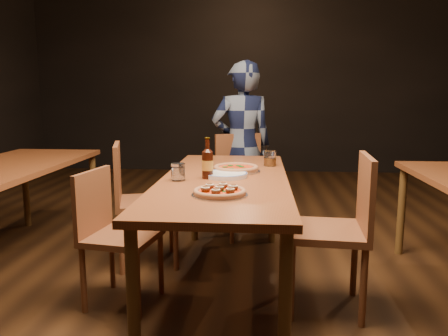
# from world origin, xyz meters

# --- Properties ---
(ground) EXTENTS (9.00, 9.00, 0.00)m
(ground) POSITION_xyz_m (0.00, 0.00, 0.00)
(ground) COLOR black
(table_main) EXTENTS (0.80, 2.00, 0.75)m
(table_main) POSITION_xyz_m (0.00, 0.00, 0.68)
(table_main) COLOR brown
(table_main) RESTS_ON ground
(table_left) EXTENTS (0.80, 2.00, 0.75)m
(table_left) POSITION_xyz_m (-1.70, 0.30, 0.68)
(table_left) COLOR brown
(table_left) RESTS_ON ground
(chair_main_nw) EXTENTS (0.46, 0.46, 0.86)m
(chair_main_nw) POSITION_xyz_m (-0.60, -0.26, 0.43)
(chair_main_nw) COLOR brown
(chair_main_nw) RESTS_ON ground
(chair_main_sw) EXTENTS (0.56, 0.56, 0.96)m
(chair_main_sw) POSITION_xyz_m (-0.62, 0.40, 0.48)
(chair_main_sw) COLOR brown
(chair_main_sw) RESTS_ON ground
(chair_main_e) EXTENTS (0.49, 0.49, 0.98)m
(chair_main_e) POSITION_xyz_m (0.62, -0.22, 0.49)
(chair_main_e) COLOR brown
(chair_main_e) RESTS_ON ground
(chair_end) EXTENTS (0.58, 0.58, 0.95)m
(chair_end) POSITION_xyz_m (0.10, 1.13, 0.48)
(chair_end) COLOR brown
(chair_end) RESTS_ON ground
(pizza_meatball) EXTENTS (0.30, 0.30, 0.05)m
(pizza_meatball) POSITION_xyz_m (0.01, -0.50, 0.77)
(pizza_meatball) COLOR #B7B7BF
(pizza_meatball) RESTS_ON table_main
(pizza_margherita) EXTENTS (0.33, 0.33, 0.04)m
(pizza_margherita) POSITION_xyz_m (0.06, 0.22, 0.77)
(pizza_margherita) COLOR #B7B7BF
(pizza_margherita) RESTS_ON table_main
(plate_stack) EXTENTS (0.28, 0.28, 0.03)m
(plate_stack) POSITION_xyz_m (0.01, 0.02, 0.76)
(plate_stack) COLOR white
(plate_stack) RESTS_ON table_main
(beer_bottle) EXTENTS (0.07, 0.07, 0.25)m
(beer_bottle) POSITION_xyz_m (-0.10, -0.04, 0.84)
(beer_bottle) COLOR black
(beer_bottle) RESTS_ON table_main
(water_glass) EXTENTS (0.09, 0.09, 0.11)m
(water_glass) POSITION_xyz_m (-0.28, -0.12, 0.80)
(water_glass) COLOR white
(water_glass) RESTS_ON table_main
(amber_glass) EXTENTS (0.09, 0.09, 0.11)m
(amber_glass) POSITION_xyz_m (0.30, 0.48, 0.81)
(amber_glass) COLOR #8E4710
(amber_glass) RESTS_ON table_main
(diner) EXTENTS (0.65, 0.50, 1.58)m
(diner) POSITION_xyz_m (0.06, 1.36, 0.79)
(diner) COLOR black
(diner) RESTS_ON ground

